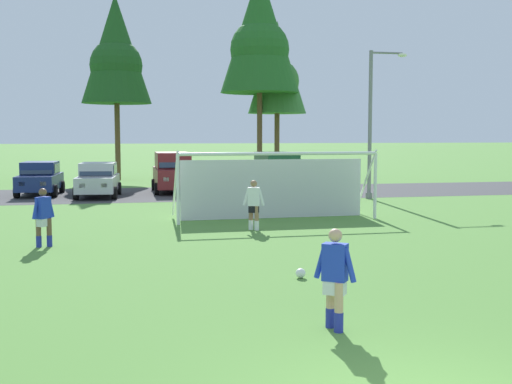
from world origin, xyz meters
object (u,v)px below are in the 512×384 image
soccer_goal (275,184)px  player_midfield_center (254,205)px  parked_car_slot_center_left (173,172)px  street_lamp (374,122)px  parked_car_slot_center_right (277,172)px  soccer_ball (301,273)px  player_defender_far (43,218)px  parked_car_slot_left (98,180)px  parked_car_slot_center (212,178)px  player_striker_near (335,279)px  parked_car_slot_far_left (40,178)px

soccer_goal → player_midfield_center: bearing=-116.6°
player_midfield_center → parked_car_slot_center_left: size_ratio=0.36×
player_midfield_center → street_lamp: bearing=49.3°
player_midfield_center → street_lamp: (7.74, 8.99, 2.88)m
player_midfield_center → parked_car_slot_center_right: size_ratio=0.35×
soccer_ball → player_midfield_center: (0.40, 7.14, 0.71)m
player_defender_far → parked_car_slot_center_left: size_ratio=0.36×
parked_car_slot_left → parked_car_slot_center: (5.76, 0.35, 0.00)m
parked_car_slot_center_right → street_lamp: (3.80, -4.09, 2.59)m
player_striker_near → parked_car_slot_center_right: bearing=78.6°
parked_car_slot_left → parked_car_slot_center: 5.77m
player_midfield_center → parked_car_slot_center: 12.75m
parked_car_slot_left → parked_car_slot_center_right: parked_car_slot_center_right is taller
player_defender_far → parked_car_slot_center_right: 18.19m
soccer_goal → parked_car_slot_left: size_ratio=1.73×
parked_car_slot_center_left → parked_car_slot_center: parked_car_slot_center_left is taller
parked_car_slot_left → parked_car_slot_center_left: 4.33m
player_striker_near → parked_car_slot_center_left: (-0.69, 25.16, 0.29)m
soccer_ball → parked_car_slot_center: parked_car_slot_center is taller
player_defender_far → soccer_ball: bearing=-41.2°
player_striker_near → parked_car_slot_left: parked_car_slot_left is taller
parked_car_slot_left → parked_car_slot_center: same height
parked_car_slot_far_left → parked_car_slot_center: (8.72, -1.28, 0.00)m
soccer_goal → street_lamp: size_ratio=1.05×
player_defender_far → parked_car_slot_center_right: bearing=55.6°
player_striker_near → player_defender_far: same height
player_striker_near → parked_car_slot_center: 23.59m
street_lamp → player_defender_far: bearing=-142.2°
soccer_ball → player_defender_far: 7.94m
soccer_goal → parked_car_slot_center_left: bearing=103.8°
soccer_goal → player_striker_near: 13.63m
soccer_ball → parked_car_slot_center: (0.74, 19.88, 0.77)m
street_lamp → parked_car_slot_center: bearing=153.1°
parked_car_slot_center_left → parked_car_slot_center_right: (5.49, -1.27, 0.00)m
player_defender_far → parked_car_slot_center: parked_car_slot_center is taller
player_striker_near → parked_car_slot_left: 23.65m
player_defender_far → parked_car_slot_center: bearing=65.5°
player_midfield_center → parked_car_slot_center_right: (3.94, 13.08, 0.29)m
soccer_ball → street_lamp: (8.14, 16.13, 3.59)m
player_striker_near → player_midfield_center: 10.85m
player_defender_far → parked_car_slot_center: (6.69, 14.67, 0.05)m
soccer_goal → parked_car_slot_left: 11.87m
player_striker_near → parked_car_slot_center_right: size_ratio=0.35×
parked_car_slot_left → soccer_goal: bearing=-55.4°
player_striker_near → player_defender_far: size_ratio=1.00×
player_striker_near → parked_car_slot_far_left: (-7.51, 24.84, 0.05)m
parked_car_slot_center_left → soccer_goal: bearing=-76.2°
player_striker_near → player_defender_far: bearing=121.7°
player_midfield_center → player_defender_far: (-6.35, -1.92, 0.00)m
parked_car_slot_center → player_striker_near: bearing=-92.9°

